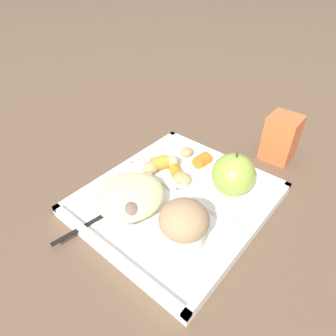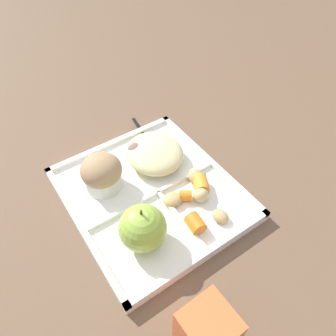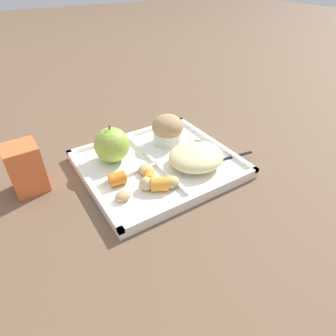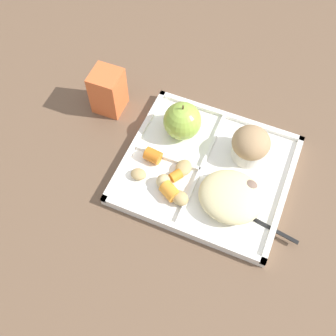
{
  "view_description": "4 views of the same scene",
  "coord_description": "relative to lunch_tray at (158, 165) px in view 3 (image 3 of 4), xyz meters",
  "views": [
    {
      "loc": [
        0.3,
        0.23,
        0.38
      ],
      "look_at": [
        -0.04,
        -0.06,
        0.03
      ],
      "focal_mm": 31.13,
      "sensor_mm": 36.0,
      "label": 1
    },
    {
      "loc": [
        -0.33,
        0.18,
        0.49
      ],
      "look_at": [
        0.01,
        -0.05,
        0.04
      ],
      "focal_mm": 34.53,
      "sensor_mm": 36.0,
      "label": 2
    },
    {
      "loc": [
        -0.26,
        -0.45,
        0.38
      ],
      "look_at": [
        -0.01,
        -0.05,
        0.03
      ],
      "focal_mm": 30.52,
      "sensor_mm": 36.0,
      "label": 3
    },
    {
      "loc": [
        0.09,
        -0.41,
        0.72
      ],
      "look_at": [
        -0.06,
        -0.05,
        0.05
      ],
      "focal_mm": 43.91,
      "sensor_mm": 36.0,
      "label": 4
    }
  ],
  "objects": [
    {
      "name": "potato_chunk_wedge",
      "position": [
        -0.07,
        -0.07,
        0.02
      ],
      "size": [
        0.03,
        0.04,
        0.03
      ],
      "primitive_type": "ellipsoid",
      "rotation": [
        0.0,
        0.0,
        5.97
      ],
      "color": "tan",
      "rests_on": "lunch_tray"
    },
    {
      "name": "lunch_tray",
      "position": [
        0.0,
        0.0,
        0.0
      ],
      "size": [
        0.32,
        0.29,
        0.02
      ],
      "color": "white",
      "rests_on": "ground"
    },
    {
      "name": "potato_chunk_small",
      "position": [
        -0.04,
        -0.02,
        0.01
      ],
      "size": [
        0.04,
        0.04,
        0.02
      ],
      "primitive_type": "ellipsoid",
      "rotation": [
        0.0,
        0.0,
        1.46
      ],
      "color": "tan",
      "rests_on": "lunch_tray"
    },
    {
      "name": "potato_chunk_browned",
      "position": [
        -0.12,
        -0.07,
        0.01
      ],
      "size": [
        0.03,
        0.03,
        0.02
      ],
      "primitive_type": "ellipsoid",
      "rotation": [
        0.0,
        0.0,
        1.7
      ],
      "color": "tan",
      "rests_on": "lunch_tray"
    },
    {
      "name": "meatball_back",
      "position": [
        0.09,
        -0.02,
        0.03
      ],
      "size": [
        0.04,
        0.04,
        0.04
      ],
      "primitive_type": "sphere",
      "color": "#755B4C",
      "rests_on": "lunch_tray"
    },
    {
      "name": "bran_muffin",
      "position": [
        0.07,
        0.06,
        0.04
      ],
      "size": [
        0.08,
        0.08,
        0.07
      ],
      "color": "silver",
      "rests_on": "lunch_tray"
    },
    {
      "name": "carrot_slice_near_corner",
      "position": [
        -0.05,
        -0.04,
        0.02
      ],
      "size": [
        0.03,
        0.03,
        0.02
      ],
      "primitive_type": "cylinder",
      "rotation": [
        0.0,
        1.57,
        1.0
      ],
      "color": "orange",
      "rests_on": "lunch_tray"
    },
    {
      "name": "meatball_side",
      "position": [
        0.06,
        -0.07,
        0.03
      ],
      "size": [
        0.04,
        0.04,
        0.04
      ],
      "primitive_type": "sphere",
      "color": "#755B4C",
      "rests_on": "lunch_tray"
    },
    {
      "name": "carrot_slice_diagonal",
      "position": [
        -0.11,
        -0.02,
        0.02
      ],
      "size": [
        0.03,
        0.03,
        0.03
      ],
      "primitive_type": "cylinder",
      "rotation": [
        0.0,
        1.57,
        3.04
      ],
      "color": "orange",
      "rests_on": "lunch_tray"
    },
    {
      "name": "milk_carton",
      "position": [
        -0.26,
        0.08,
        0.04
      ],
      "size": [
        0.06,
        0.06,
        0.1
      ],
      "primitive_type": "cube",
      "rotation": [
        0.0,
        0.0,
        0.02
      ],
      "color": "orange",
      "rests_on": "ground"
    },
    {
      "name": "green_apple",
      "position": [
        -0.08,
        0.06,
        0.04
      ],
      "size": [
        0.08,
        0.08,
        0.09
      ],
      "color": "#93B742",
      "rests_on": "lunch_tray"
    },
    {
      "name": "meatball_center",
      "position": [
        0.06,
        -0.05,
        0.02
      ],
      "size": [
        0.03,
        0.03,
        0.03
      ],
      "primitive_type": "sphere",
      "color": "brown",
      "rests_on": "lunch_tray"
    },
    {
      "name": "ground",
      "position": [
        0.0,
        0.0,
        -0.01
      ],
      "size": [
        6.0,
        6.0,
        0.0
      ],
      "primitive_type": "plane",
      "color": "brown"
    },
    {
      "name": "carrot_slice_edge",
      "position": [
        -0.05,
        -0.08,
        0.02
      ],
      "size": [
        0.04,
        0.04,
        0.03
      ],
      "primitive_type": "cylinder",
      "rotation": [
        0.0,
        1.57,
        5.79
      ],
      "color": "orange",
      "rests_on": "lunch_tray"
    },
    {
      "name": "egg_noodle_pile",
      "position": [
        0.07,
        -0.05,
        0.03
      ],
      "size": [
        0.12,
        0.11,
        0.04
      ],
      "primitive_type": "ellipsoid",
      "color": "beige",
      "rests_on": "lunch_tray"
    },
    {
      "name": "meatball_front",
      "position": [
        0.08,
        -0.03,
        0.02
      ],
      "size": [
        0.03,
        0.03,
        0.03
      ],
      "primitive_type": "sphere",
      "color": "brown",
      "rests_on": "lunch_tray"
    },
    {
      "name": "potato_chunk_large",
      "position": [
        -0.02,
        -0.09,
        0.02
      ],
      "size": [
        0.04,
        0.04,
        0.02
      ],
      "primitive_type": "ellipsoid",
      "rotation": [
        0.0,
        0.0,
        1.28
      ],
      "color": "tan",
      "rests_on": "lunch_tray"
    },
    {
      "name": "plastic_fork",
      "position": [
        0.11,
        -0.07,
        0.01
      ],
      "size": [
        0.17,
        0.04,
        0.0
      ],
      "color": "black",
      "rests_on": "lunch_tray"
    }
  ]
}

